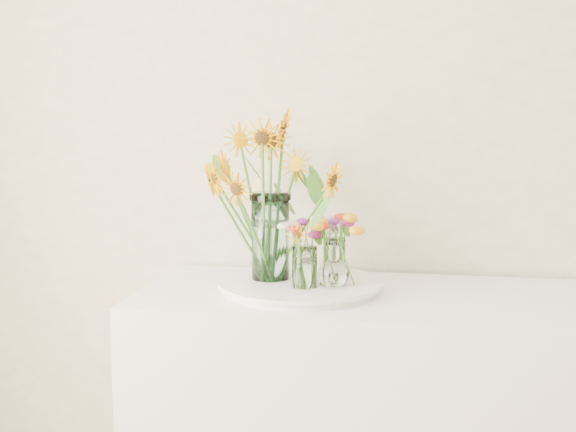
% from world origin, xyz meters
% --- Properties ---
extents(tray, '(0.47, 0.47, 0.02)m').
position_xyz_m(tray, '(-0.38, 1.93, 0.91)').
color(tray, white).
rests_on(tray, counter).
extents(mason_jar, '(0.12, 0.12, 0.27)m').
position_xyz_m(mason_jar, '(-0.47, 1.94, 1.06)').
color(mason_jar, '#A7D7D6').
rests_on(mason_jar, tray).
extents(sunflower_bouquet, '(0.72, 0.72, 0.51)m').
position_xyz_m(sunflower_bouquet, '(-0.47, 1.94, 1.18)').
color(sunflower_bouquet, '#F4AA05').
rests_on(sunflower_bouquet, tray).
extents(small_vase_a, '(0.08, 0.08, 0.13)m').
position_xyz_m(small_vase_a, '(-0.35, 1.85, 0.99)').
color(small_vase_a, white).
rests_on(small_vase_a, tray).
extents(wildflower_posy_a, '(0.17, 0.17, 0.22)m').
position_xyz_m(wildflower_posy_a, '(-0.35, 1.85, 1.03)').
color(wildflower_posy_a, orange).
rests_on(wildflower_posy_a, tray).
extents(small_vase_b, '(0.11, 0.11, 0.13)m').
position_xyz_m(small_vase_b, '(-0.27, 1.89, 0.99)').
color(small_vase_b, white).
rests_on(small_vase_b, tray).
extents(wildflower_posy_b, '(0.23, 0.23, 0.22)m').
position_xyz_m(wildflower_posy_b, '(-0.27, 1.89, 1.04)').
color(wildflower_posy_b, orange).
rests_on(wildflower_posy_b, tray).
extents(small_vase_c, '(0.08, 0.08, 0.12)m').
position_xyz_m(small_vase_c, '(-0.29, 2.04, 0.99)').
color(small_vase_c, white).
rests_on(small_vase_c, tray).
extents(wildflower_posy_c, '(0.17, 0.17, 0.21)m').
position_xyz_m(wildflower_posy_c, '(-0.29, 2.04, 1.03)').
color(wildflower_posy_c, orange).
rests_on(wildflower_posy_c, tray).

